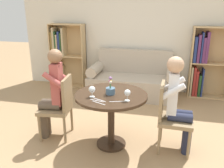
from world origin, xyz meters
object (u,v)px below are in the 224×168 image
at_px(wine_glass_right, 127,93).
at_px(bookshelf_right, 205,64).
at_px(person_right, 178,103).
at_px(flower_vase, 110,89).
at_px(wine_glass_left, 92,90).
at_px(chair_left, 60,105).
at_px(person_left, 53,93).
at_px(bookshelf_left, 64,56).
at_px(chair_right, 170,115).
at_px(couch, 133,81).

bearing_deg(wine_glass_right, bookshelf_right, 63.70).
relative_size(person_right, flower_vase, 5.32).
bearing_deg(wine_glass_right, wine_glass_left, 177.17).
xyz_separation_m(chair_left, wine_glass_right, (0.99, -0.22, 0.34)).
bearing_deg(person_left, chair_left, 94.73).
bearing_deg(bookshelf_left, wine_glass_left, -58.77).
bearing_deg(flower_vase, chair_right, 6.61).
bearing_deg(flower_vase, wine_glass_right, -33.76).
bearing_deg(wine_glass_left, flower_vase, 35.69).
distance_m(bookshelf_left, wine_glass_right, 3.04).
relative_size(person_left, person_right, 1.03).
height_order(person_left, person_right, person_left).
bearing_deg(bookshelf_right, chair_left, -135.11).
distance_m(bookshelf_left, person_right, 3.28).
relative_size(bookshelf_left, wine_glass_right, 10.19).
bearing_deg(wine_glass_right, person_left, 169.25).
bearing_deg(couch, chair_right, -68.02).
xyz_separation_m(person_right, wine_glass_left, (-1.05, -0.23, 0.17)).
bearing_deg(bookshelf_left, flower_vase, -53.70).
xyz_separation_m(couch, wine_glass_left, (-0.21, -2.10, 0.53)).
height_order(person_right, wine_glass_right, person_right).
bearing_deg(couch, wine_glass_right, -83.62).
distance_m(person_left, wine_glass_left, 0.68).
distance_m(person_right, wine_glass_right, 0.68).
xyz_separation_m(bookshelf_left, flower_vase, (1.63, -2.22, 0.09)).
bearing_deg(person_left, couch, 149.25).
bearing_deg(person_left, wine_glass_right, 72.21).
distance_m(chair_left, flower_vase, 0.81).
height_order(bookshelf_left, chair_left, bookshelf_left).
distance_m(couch, flower_vase, 2.02).
distance_m(couch, wine_glass_left, 2.17).
distance_m(chair_right, wine_glass_right, 0.67).
xyz_separation_m(chair_right, flower_vase, (-0.76, -0.09, 0.31)).
height_order(bookshelf_left, person_left, bookshelf_left).
distance_m(bookshelf_right, chair_right, 2.24).
relative_size(bookshelf_left, person_right, 1.14).
relative_size(chair_right, wine_glass_right, 6.41).
bearing_deg(bookshelf_left, person_right, -40.73).
bearing_deg(chair_right, person_left, 93.45).
bearing_deg(bookshelf_left, chair_left, -67.72).
bearing_deg(chair_right, wine_glass_left, 105.24).
height_order(bookshelf_left, bookshelf_right, same).
height_order(bookshelf_left, wine_glass_left, bookshelf_left).
bearing_deg(person_right, bookshelf_left, 51.00).
xyz_separation_m(chair_left, chair_right, (1.51, 0.03, 0.00)).
height_order(couch, wine_glass_left, couch).
bearing_deg(chair_left, person_left, -85.27).
distance_m(chair_left, wine_glass_left, 0.68).
xyz_separation_m(bookshelf_right, person_right, (-0.57, -2.14, -0.03)).
distance_m(bookshelf_left, chair_left, 2.35).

